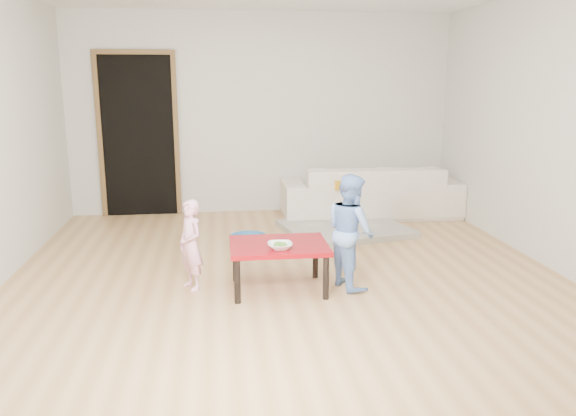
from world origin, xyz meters
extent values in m
cube|color=#B3844C|center=(0.00, 0.00, 0.00)|extent=(5.00, 5.00, 0.01)
cube|color=beige|center=(0.00, 2.50, 1.30)|extent=(5.00, 0.02, 2.60)
cube|color=beige|center=(2.50, 0.00, 1.30)|extent=(0.02, 5.00, 2.60)
imported|color=beige|center=(1.36, 2.05, 0.33)|extent=(2.30, 0.93, 0.67)
cube|color=orange|center=(0.98, 1.79, 0.50)|extent=(0.50, 0.47, 0.11)
imported|color=white|center=(-0.12, -0.61, 0.43)|extent=(0.20, 0.20, 0.05)
imported|color=pink|center=(-0.85, -0.35, 0.39)|extent=(0.31, 0.34, 0.77)
imported|color=#648FE9|center=(0.51, -0.45, 0.49)|extent=(0.49, 0.56, 0.98)
imported|color=teal|center=(-0.30, 0.81, 0.06)|extent=(0.40, 0.40, 0.13)
camera|label=1|loc=(-0.60, -4.95, 1.76)|focal=35.00mm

